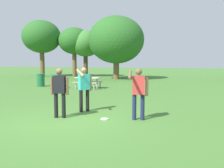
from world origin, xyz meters
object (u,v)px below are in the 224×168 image
(tree_far_right, at_px, (85,44))
(frisbee, at_px, (105,119))
(picnic_table_near, at_px, (88,80))
(tree_tall_left, at_px, (42,37))
(tree_slender_mid, at_px, (116,40))
(person_catcher, at_px, (60,89))
(trash_can_beside_table, at_px, (55,82))
(person_thrower, at_px, (139,90))
(person_bystander, at_px, (84,86))
(trash_can_further_along, at_px, (41,80))
(tree_broad_center, at_px, (74,41))

(tree_far_right, bearing_deg, frisbee, -65.06)
(picnic_table_near, bearing_deg, tree_far_right, 114.07)
(tree_tall_left, distance_m, tree_slender_mid, 9.94)
(person_catcher, xyz_separation_m, trash_can_beside_table, (-4.53, 7.39, -0.46))
(person_thrower, height_order, tree_far_right, tree_far_right)
(person_bystander, distance_m, tree_tall_left, 22.05)
(person_bystander, bearing_deg, tree_far_right, 113.20)
(tree_tall_left, bearing_deg, person_catcher, -55.38)
(person_thrower, relative_size, person_catcher, 1.00)
(person_catcher, distance_m, frisbee, 1.77)
(tree_slender_mid, bearing_deg, tree_far_right, 148.91)
(person_bystander, distance_m, tree_slender_mid, 16.38)
(person_thrower, bearing_deg, picnic_table_near, 122.67)
(person_bystander, xyz_separation_m, tree_tall_left, (-13.12, 17.31, 3.78))
(person_catcher, xyz_separation_m, frisbee, (1.49, 0.22, -0.93))
(person_catcher, height_order, trash_can_beside_table, person_catcher)
(person_catcher, distance_m, picnic_table_near, 8.63)
(person_catcher, bearing_deg, tree_far_right, 111.02)
(person_bystander, relative_size, trash_can_beside_table, 1.71)
(trash_can_beside_table, xyz_separation_m, tree_far_right, (-3.02, 12.26, 3.41))
(person_catcher, bearing_deg, trash_can_further_along, 126.94)
(trash_can_beside_table, bearing_deg, frisbee, -50.00)
(frisbee, relative_size, tree_slender_mid, 0.04)
(trash_can_beside_table, distance_m, tree_tall_left, 14.41)
(trash_can_further_along, bearing_deg, tree_far_right, 96.46)
(person_catcher, height_order, trash_can_further_along, person_catcher)
(picnic_table_near, relative_size, trash_can_further_along, 1.77)
(trash_can_further_along, bearing_deg, person_bystander, -47.27)
(tree_tall_left, relative_size, tree_slender_mid, 1.05)
(picnic_table_near, bearing_deg, trash_can_further_along, 178.95)
(person_thrower, distance_m, trash_can_further_along, 11.82)
(person_catcher, bearing_deg, person_thrower, 10.32)
(trash_can_beside_table, bearing_deg, tree_far_right, 103.85)
(person_thrower, bearing_deg, tree_broad_center, 121.14)
(frisbee, bearing_deg, tree_slender_mid, 104.89)
(person_thrower, bearing_deg, tree_slender_mid, 108.47)
(picnic_table_near, bearing_deg, frisbee, -63.84)
(picnic_table_near, height_order, trash_can_beside_table, trash_can_beside_table)
(frisbee, relative_size, tree_tall_left, 0.04)
(person_thrower, distance_m, picnic_table_near, 9.28)
(person_catcher, distance_m, trash_can_beside_table, 8.68)
(person_catcher, distance_m, tree_slender_mid, 17.40)
(person_thrower, distance_m, tree_slender_mid, 17.57)
(trash_can_beside_table, height_order, tree_tall_left, tree_tall_left)
(frisbee, relative_size, tree_broad_center, 0.04)
(tree_tall_left, bearing_deg, frisbee, -52.04)
(person_thrower, xyz_separation_m, person_catcher, (-2.54, -0.46, -0.02))
(picnic_table_near, xyz_separation_m, tree_slender_mid, (-0.48, 8.61, 3.45))
(tree_tall_left, height_order, tree_slender_mid, tree_tall_left)
(picnic_table_near, xyz_separation_m, trash_can_beside_table, (-2.06, -0.87, -0.08))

